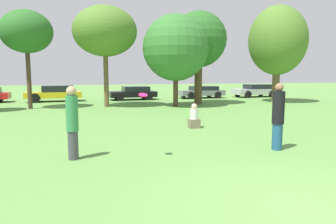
{
  "coord_description": "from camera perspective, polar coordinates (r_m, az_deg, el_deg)",
  "views": [
    {
      "loc": [
        -3.43,
        -4.32,
        2.21
      ],
      "look_at": [
        -0.85,
        5.09,
        1.01
      ],
      "focal_mm": 33.49,
      "sensor_mm": 36.0,
      "label": 1
    }
  ],
  "objects": [
    {
      "name": "ground_plane",
      "position": [
        5.95,
        22.22,
        -15.34
      ],
      "size": [
        120.0,
        120.0,
        0.0
      ],
      "primitive_type": "plane",
      "color": "#5B8E42"
    },
    {
      "name": "person_thrower",
      "position": [
        8.37,
        -17.02,
        -1.73
      ],
      "size": [
        0.31,
        0.31,
        1.89
      ],
      "rotation": [
        0.0,
        0.0,
        -0.09
      ],
      "color": "#3F3F47",
      "rests_on": "ground"
    },
    {
      "name": "person_catcher",
      "position": [
        9.57,
        19.4,
        -0.73
      ],
      "size": [
        0.34,
        0.34,
        1.94
      ],
      "rotation": [
        0.0,
        0.0,
        3.06
      ],
      "color": "navy",
      "rests_on": "ground"
    },
    {
      "name": "frisbee",
      "position": [
        7.92,
        -4.56,
        3.11
      ],
      "size": [
        0.23,
        0.22,
        0.1
      ],
      "color": "#F21E72"
    },
    {
      "name": "bystander_sitting",
      "position": [
        12.8,
        4.77,
        -1.1
      ],
      "size": [
        0.44,
        0.36,
        1.0
      ],
      "color": "#726651",
      "rests_on": "ground"
    },
    {
      "name": "tree_1",
      "position": [
        21.63,
        -24.37,
        13.12
      ],
      "size": [
        3.15,
        3.15,
        6.09
      ],
      "color": "#473323",
      "rests_on": "ground"
    },
    {
      "name": "tree_2",
      "position": [
        21.39,
        -11.4,
        14.17
      ],
      "size": [
        4.16,
        4.16,
        6.58
      ],
      "color": "brown",
      "rests_on": "ground"
    },
    {
      "name": "tree_3",
      "position": [
        21.15,
        1.42,
        11.59
      ],
      "size": [
        4.39,
        4.39,
        6.11
      ],
      "color": "#473323",
      "rests_on": "ground"
    },
    {
      "name": "tree_4",
      "position": [
        23.05,
        5.62,
        12.91
      ],
      "size": [
        3.98,
        3.98,
        6.63
      ],
      "color": "brown",
      "rests_on": "ground"
    },
    {
      "name": "tree_5",
      "position": [
        25.72,
        19.33,
        12.14
      ],
      "size": [
        4.37,
        4.37,
        7.32
      ],
      "color": "brown",
      "rests_on": "ground"
    },
    {
      "name": "parked_car_yellow",
      "position": [
        26.56,
        -19.88,
        3.28
      ],
      "size": [
        4.34,
        2.2,
        1.26
      ],
      "rotation": [
        0.0,
        0.0,
        3.2
      ],
      "color": "gold",
      "rests_on": "ground"
    },
    {
      "name": "parked_car_black",
      "position": [
        26.82,
        -6.34,
        3.52
      ],
      "size": [
        4.02,
        2.21,
        1.13
      ],
      "rotation": [
        0.0,
        0.0,
        3.2
      ],
      "color": "black",
      "rests_on": "ground"
    },
    {
      "name": "parked_car_grey",
      "position": [
        28.7,
        6.08,
        3.72
      ],
      "size": [
        4.28,
        2.2,
        1.08
      ],
      "rotation": [
        0.0,
        0.0,
        3.2
      ],
      "color": "slate",
      "rests_on": "ground"
    },
    {
      "name": "parked_car_silver",
      "position": [
        30.99,
        15.64,
        3.83
      ],
      "size": [
        4.29,
        2.18,
        1.2
      ],
      "rotation": [
        0.0,
        0.0,
        3.2
      ],
      "color": "#B2B2B7",
      "rests_on": "ground"
    }
  ]
}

